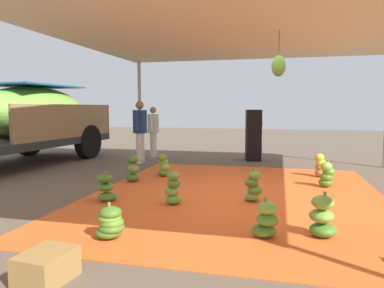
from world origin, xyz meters
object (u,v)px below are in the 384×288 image
object	(u,v)px
banana_bunch_1	(110,223)
banana_bunch_0	(163,166)
banana_bunch_6	(253,187)
banana_bunch_10	(320,166)
banana_bunch_5	(327,175)
banana_bunch_7	(106,188)
banana_bunch_4	(133,170)
crate_0	(46,267)
banana_bunch_8	(173,189)
banana_bunch_2	(322,218)
speaker_stack	(253,135)
worker_0	(140,127)
banana_bunch_9	(266,221)
worker_1	(153,128)

from	to	relation	value
banana_bunch_1	banana_bunch_0	bearing A→B (deg)	9.09
banana_bunch_6	banana_bunch_10	bearing A→B (deg)	-27.79
banana_bunch_5	banana_bunch_7	xyz separation A→B (m)	(-1.90, 3.59, -0.03)
banana_bunch_4	crate_0	bearing A→B (deg)	-167.11
banana_bunch_8	crate_0	size ratio (longest dim) A/B	1.19
banana_bunch_7	banana_bunch_0	bearing A→B (deg)	-6.33
banana_bunch_0	banana_bunch_7	xyz separation A→B (m)	(-2.20, 0.24, -0.04)
banana_bunch_5	banana_bunch_4	bearing A→B (deg)	95.85
banana_bunch_1	banana_bunch_4	distance (m)	3.21
banana_bunch_2	crate_0	size ratio (longest dim) A/B	1.14
banana_bunch_0	banana_bunch_6	distance (m)	2.65
banana_bunch_5	speaker_stack	distance (m)	3.68
crate_0	banana_bunch_1	bearing A→B (deg)	-4.40
banana_bunch_6	worker_0	world-z (taller)	worker_0
banana_bunch_4	banana_bunch_9	bearing A→B (deg)	-133.15
banana_bunch_1	worker_1	xyz separation A→B (m)	(6.68, 1.89, 0.71)
banana_bunch_0	banana_bunch_4	distance (m)	0.81
banana_bunch_4	banana_bunch_8	size ratio (longest dim) A/B	1.03
worker_0	banana_bunch_5	bearing A→B (deg)	-113.89
banana_bunch_1	crate_0	size ratio (longest dim) A/B	0.98
worker_1	speaker_stack	bearing A→B (deg)	-89.50
banana_bunch_9	crate_0	world-z (taller)	banana_bunch_9
banana_bunch_2	speaker_stack	world-z (taller)	speaker_stack
banana_bunch_10	worker_0	bearing A→B (deg)	77.92
banana_bunch_5	banana_bunch_8	distance (m)	3.08
banana_bunch_0	banana_bunch_9	xyz separation A→B (m)	(-3.26, -2.33, -0.04)
speaker_stack	crate_0	size ratio (longest dim) A/B	3.09
banana_bunch_0	worker_1	size ratio (longest dim) A/B	0.35
banana_bunch_8	speaker_stack	distance (m)	5.19
banana_bunch_2	banana_bunch_8	size ratio (longest dim) A/B	0.96
banana_bunch_1	speaker_stack	distance (m)	6.82
banana_bunch_4	crate_0	distance (m)	4.21
banana_bunch_1	speaker_stack	world-z (taller)	speaker_stack
speaker_stack	crate_0	xyz separation A→B (m)	(-7.76, 1.22, -0.59)
banana_bunch_1	banana_bunch_5	size ratio (longest dim) A/B	0.89
banana_bunch_0	banana_bunch_5	bearing A→B (deg)	-95.13
banana_bunch_6	speaker_stack	bearing A→B (deg)	4.12
banana_bunch_1	worker_0	xyz separation A→B (m)	(5.46, 1.83, 0.80)
banana_bunch_1	worker_1	world-z (taller)	worker_1
banana_bunch_8	worker_0	world-z (taller)	worker_0
banana_bunch_1	banana_bunch_10	distance (m)	5.25
banana_bunch_7	crate_0	xyz separation A→B (m)	(-2.58, -0.76, -0.08)
banana_bunch_8	banana_bunch_9	world-z (taller)	banana_bunch_8
banana_bunch_0	banana_bunch_5	size ratio (longest dim) A/B	1.04
banana_bunch_6	worker_1	xyz separation A→B (m)	(4.61, 3.36, 0.66)
banana_bunch_1	banana_bunch_9	bearing A→B (deg)	-74.87
banana_bunch_8	banana_bunch_9	xyz separation A→B (m)	(-1.15, -1.47, -0.04)
banana_bunch_5	banana_bunch_6	bearing A→B (deg)	136.89
banana_bunch_0	banana_bunch_8	xyz separation A→B (m)	(-2.11, -0.86, -0.00)
worker_1	speaker_stack	size ratio (longest dim) A/B	1.06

